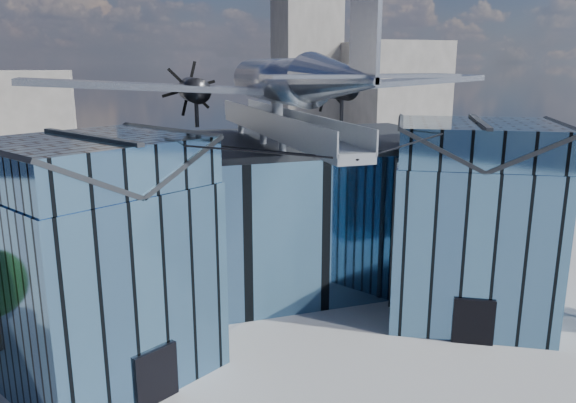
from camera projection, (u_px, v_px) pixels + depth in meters
name	position (u px, v px, depth m)	size (l,w,h in m)	color
ground_plane	(299.00, 330.00, 32.36)	(120.00, 120.00, 0.00)	gray
museum	(269.00, 213.00, 36.38)	(32.88, 24.50, 17.60)	teal
bg_towers	(185.00, 100.00, 76.82)	(77.00, 24.50, 26.00)	gray
tree_side_e	(474.00, 184.00, 52.14)	(4.42, 4.42, 6.02)	#352215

